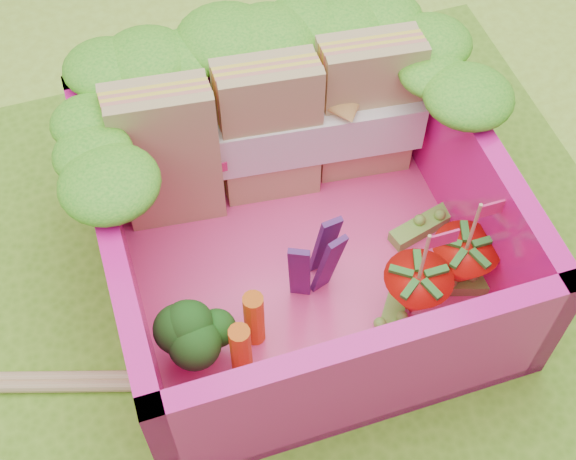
# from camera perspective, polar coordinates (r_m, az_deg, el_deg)

# --- Properties ---
(ground) EXTENTS (14.00, 14.00, 0.00)m
(ground) POSITION_cam_1_polar(r_m,az_deg,el_deg) (2.89, 0.14, -5.78)
(ground) COLOR #96BD35
(ground) RESTS_ON ground
(placemat) EXTENTS (2.60, 2.60, 0.03)m
(placemat) POSITION_cam_1_polar(r_m,az_deg,el_deg) (2.88, 0.14, -5.64)
(placemat) COLOR #5E9822
(placemat) RESTS_ON ground
(bento_floor) EXTENTS (1.30, 1.30, 0.05)m
(bento_floor) POSITION_cam_1_polar(r_m,az_deg,el_deg) (2.93, 0.79, -2.31)
(bento_floor) COLOR #F13D87
(bento_floor) RESTS_ON placemat
(bento_box) EXTENTS (1.30, 1.30, 0.55)m
(bento_box) POSITION_cam_1_polar(r_m,az_deg,el_deg) (2.72, 0.85, 0.53)
(bento_box) COLOR #EA138E
(bento_box) RESTS_ON placemat
(lettuce_ruffle) EXTENTS (1.43, 0.77, 0.11)m
(lettuce_ruffle) POSITION_cam_1_polar(r_m,az_deg,el_deg) (2.76, -2.14, 11.99)
(lettuce_ruffle) COLOR #23901A
(lettuce_ruffle) RESTS_ON bento_box
(sandwich_stack) EXTENTS (1.13, 0.29, 0.62)m
(sandwich_stack) POSITION_cam_1_polar(r_m,az_deg,el_deg) (2.87, -1.29, 7.00)
(sandwich_stack) COLOR tan
(sandwich_stack) RESTS_ON bento_floor
(broccoli) EXTENTS (0.32, 0.32, 0.24)m
(broccoli) POSITION_cam_1_polar(r_m,az_deg,el_deg) (2.59, -7.00, -7.13)
(broccoli) COLOR #5A9A4A
(broccoli) RESTS_ON bento_floor
(carrot_sticks) EXTENTS (0.15, 0.18, 0.28)m
(carrot_sticks) POSITION_cam_1_polar(r_m,az_deg,el_deg) (2.60, -2.90, -7.54)
(carrot_sticks) COLOR orange
(carrot_sticks) RESTS_ON bento_floor
(purple_wedges) EXTENTS (0.19, 0.12, 0.38)m
(purple_wedges) POSITION_cam_1_polar(r_m,az_deg,el_deg) (2.68, 2.13, -2.19)
(purple_wedges) COLOR #541B61
(purple_wedges) RESTS_ON bento_floor
(strawberry_left) EXTENTS (0.23, 0.23, 0.47)m
(strawberry_left) POSITION_cam_1_polar(r_m,az_deg,el_deg) (2.72, 9.00, -4.55)
(strawberry_left) COLOR red
(strawberry_left) RESTS_ON bento_floor
(strawberry_right) EXTENTS (0.23, 0.23, 0.47)m
(strawberry_right) POSITION_cam_1_polar(r_m,az_deg,el_deg) (2.81, 12.21, -2.45)
(strawberry_right) COLOR red
(strawberry_right) RESTS_ON bento_floor
(snap_peas) EXTENTS (0.58, 0.58, 0.05)m
(snap_peas) POSITION_cam_1_polar(r_m,az_deg,el_deg) (2.88, 9.82, -3.24)
(snap_peas) COLOR #5AA533
(snap_peas) RESTS_ON bento_floor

